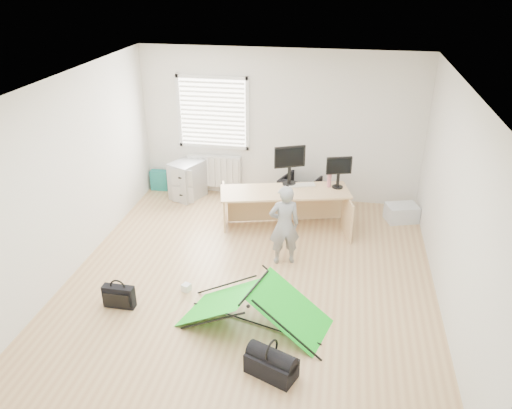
% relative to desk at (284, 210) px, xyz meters
% --- Properties ---
extents(ground, '(5.50, 5.50, 0.00)m').
position_rel_desk_xyz_m(ground, '(-0.27, -1.48, -0.35)').
color(ground, tan).
rests_on(ground, ground).
extents(back_wall, '(5.00, 0.02, 2.70)m').
position_rel_desk_xyz_m(back_wall, '(-0.27, 1.27, 1.00)').
color(back_wall, silver).
rests_on(back_wall, ground).
extents(window, '(1.20, 0.06, 1.20)m').
position_rel_desk_xyz_m(window, '(-1.47, 1.23, 1.20)').
color(window, silver).
rests_on(window, back_wall).
extents(radiator, '(1.00, 0.12, 0.60)m').
position_rel_desk_xyz_m(radiator, '(-1.47, 1.19, 0.10)').
color(radiator, silver).
rests_on(radiator, back_wall).
extents(desk, '(2.14, 1.14, 0.70)m').
position_rel_desk_xyz_m(desk, '(0.00, 0.00, 0.00)').
color(desk, tan).
rests_on(desk, ground).
extents(filing_cabinet, '(0.65, 0.73, 0.70)m').
position_rel_desk_xyz_m(filing_cabinet, '(-1.92, 0.92, 0.00)').
color(filing_cabinet, '#A9ACAF').
rests_on(filing_cabinet, ground).
extents(monitor_left, '(0.51, 0.30, 0.48)m').
position_rel_desk_xyz_m(monitor_left, '(0.03, 0.27, 0.59)').
color(monitor_left, black).
rests_on(monitor_left, desk).
extents(monitor_right, '(0.41, 0.20, 0.39)m').
position_rel_desk_xyz_m(monitor_right, '(0.82, 0.28, 0.54)').
color(monitor_right, black).
rests_on(monitor_right, desk).
extents(keyboard, '(0.46, 0.28, 0.02)m').
position_rel_desk_xyz_m(keyboard, '(0.24, 0.25, 0.36)').
color(keyboard, beige).
rests_on(keyboard, desk).
extents(thermos, '(0.08, 0.08, 0.24)m').
position_rel_desk_xyz_m(thermos, '(0.68, 0.29, 0.47)').
color(thermos, '#B9686F').
rests_on(thermos, desk).
extents(office_chair, '(0.79, 0.80, 0.57)m').
position_rel_desk_xyz_m(office_chair, '(0.16, 0.91, -0.06)').
color(office_chair, black).
rests_on(office_chair, ground).
extents(person, '(0.51, 0.41, 1.22)m').
position_rel_desk_xyz_m(person, '(0.12, -0.98, 0.26)').
color(person, gray).
rests_on(person, ground).
extents(kite, '(1.88, 1.22, 0.54)m').
position_rel_desk_xyz_m(kite, '(-0.05, -2.43, -0.08)').
color(kite, '#13CA1E').
rests_on(kite, ground).
extents(storage_crate, '(0.60, 0.50, 0.29)m').
position_rel_desk_xyz_m(storage_crate, '(1.92, 0.66, -0.20)').
color(storage_crate, silver).
rests_on(storage_crate, ground).
extents(tote_bag, '(0.33, 0.16, 0.39)m').
position_rel_desk_xyz_m(tote_bag, '(-2.56, 1.15, -0.15)').
color(tote_bag, '#1D7E77').
rests_on(tote_bag, ground).
extents(laptop_bag, '(0.41, 0.12, 0.30)m').
position_rel_desk_xyz_m(laptop_bag, '(-1.80, -2.40, -0.20)').
color(laptop_bag, black).
rests_on(laptop_bag, ground).
extents(white_box, '(0.13, 0.13, 0.10)m').
position_rel_desk_xyz_m(white_box, '(-1.07, -1.93, -0.30)').
color(white_box, silver).
rests_on(white_box, ground).
extents(duffel_bag, '(0.60, 0.46, 0.24)m').
position_rel_desk_xyz_m(duffel_bag, '(0.28, -3.21, -0.23)').
color(duffel_bag, black).
rests_on(duffel_bag, ground).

